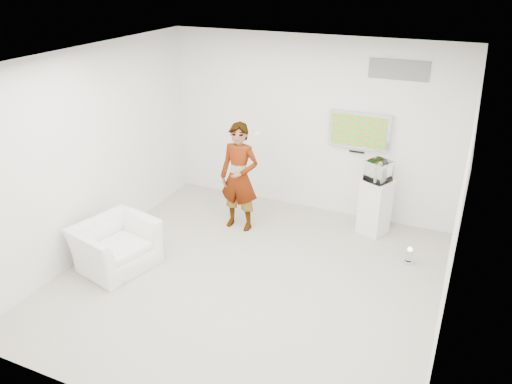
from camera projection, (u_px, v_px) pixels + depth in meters
room at (248, 180)px, 6.32m from camera, size 5.01×5.01×3.00m
tv at (359, 131)px, 8.02m from camera, size 1.00×0.08×0.60m
logo_decal at (399, 70)px, 7.45m from camera, size 0.90×0.02×0.30m
person at (239, 177)px, 7.95m from camera, size 0.65×0.43×1.78m
armchair at (115, 245)px, 7.12m from camera, size 1.14×1.24×0.68m
pedestal at (375, 207)px, 7.99m from camera, size 0.57×0.57×0.91m
floor_uplight at (409, 256)px, 7.26m from camera, size 0.21×0.21×0.25m
vitrine at (379, 171)px, 7.73m from camera, size 0.44×0.44×0.33m
console at (378, 174)px, 7.75m from camera, size 0.07×0.16×0.21m
wii_remote at (258, 134)px, 7.68m from camera, size 0.07×0.16×0.04m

